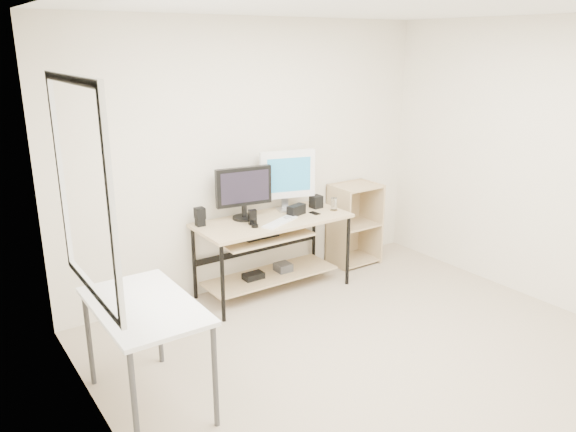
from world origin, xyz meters
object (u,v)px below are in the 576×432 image
at_px(side_table, 145,315).
at_px(audio_controller, 253,217).
at_px(shelf_unit, 352,223).
at_px(black_monitor, 244,190).
at_px(desk, 271,240).
at_px(white_imac, 288,176).

xyz_separation_m(side_table, audio_controller, (1.43, 1.02, 0.15)).
height_order(shelf_unit, audio_controller, shelf_unit).
bearing_deg(black_monitor, audio_controller, -89.84).
relative_size(desk, audio_controller, 10.47).
distance_m(shelf_unit, audio_controller, 1.46).
bearing_deg(audio_controller, side_table, -133.29).
distance_m(desk, black_monitor, 0.56).
relative_size(desk, shelf_unit, 1.67).
bearing_deg(side_table, black_monitor, 39.74).
xyz_separation_m(side_table, shelf_unit, (2.83, 1.22, -0.22)).
relative_size(side_table, shelf_unit, 1.11).
bearing_deg(white_imac, shelf_unit, 14.35).
bearing_deg(side_table, white_imac, 31.95).
distance_m(side_table, white_imac, 2.36).
height_order(desk, shelf_unit, shelf_unit).
bearing_deg(desk, side_table, -147.35).
bearing_deg(desk, black_monitor, 142.22).
bearing_deg(white_imac, black_monitor, -163.56).
bearing_deg(shelf_unit, white_imac, 179.58).
relative_size(side_table, white_imac, 1.66).
relative_size(black_monitor, audio_controller, 3.85).
bearing_deg(white_imac, side_table, -133.28).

